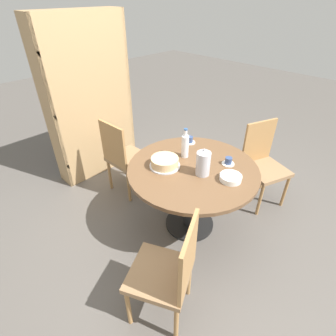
{
  "coord_description": "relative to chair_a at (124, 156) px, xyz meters",
  "views": [
    {
      "loc": [
        -1.58,
        -1.26,
        2.1
      ],
      "look_at": [
        0.0,
        0.33,
        0.58
      ],
      "focal_mm": 28.0,
      "sensor_mm": 36.0,
      "label": 1
    }
  ],
  "objects": [
    {
      "name": "chair_c",
      "position": [
        1.02,
        -1.21,
        0.0
      ],
      "size": [
        0.54,
        0.54,
        0.95
      ],
      "rotation": [
        0.0,
        0.0,
        5.92
      ],
      "color": "#A87A47",
      "rests_on": "ground_plane"
    },
    {
      "name": "coffee_pot",
      "position": [
        0.1,
        -1.06,
        0.36
      ],
      "size": [
        0.13,
        0.13,
        0.26
      ],
      "color": "silver",
      "rests_on": "dining_table"
    },
    {
      "name": "bookshelf",
      "position": [
        0.05,
        0.68,
        0.46
      ],
      "size": [
        1.07,
        0.28,
        1.95
      ],
      "rotation": [
        0.0,
        0.0,
        3.14
      ],
      "color": "tan",
      "rests_on": "ground_plane"
    },
    {
      "name": "water_bottle",
      "position": [
        0.21,
        -0.75,
        0.36
      ],
      "size": [
        0.07,
        0.07,
        0.3
      ],
      "color": "silver",
      "rests_on": "dining_table"
    },
    {
      "name": "cup_b",
      "position": [
        0.45,
        -0.6,
        0.27
      ],
      "size": [
        0.12,
        0.12,
        0.07
      ],
      "color": "silver",
      "rests_on": "dining_table"
    },
    {
      "name": "chair_b",
      "position": [
        -0.7,
        -1.43,
        0.0
      ],
      "size": [
        0.57,
        0.57,
        0.95
      ],
      "rotation": [
        0.0,
        0.0,
        3.61
      ],
      "color": "#A87A47",
      "rests_on": "ground_plane"
    },
    {
      "name": "cake_main",
      "position": [
        -0.06,
        -0.74,
        0.28
      ],
      "size": [
        0.29,
        0.29,
        0.09
      ],
      "color": "silver",
      "rests_on": "dining_table"
    },
    {
      "name": "cup_a",
      "position": [
        0.39,
        -1.14,
        0.27
      ],
      "size": [
        0.12,
        0.12,
        0.07
      ],
      "color": "silver",
      "rests_on": "dining_table"
    },
    {
      "name": "ground_plane",
      "position": [
        0.11,
        -0.94,
        -0.5
      ],
      "size": [
        14.0,
        14.0,
        0.0
      ],
      "primitive_type": "plane",
      "color": "#56514C"
    },
    {
      "name": "chair_a",
      "position": [
        0.0,
        0.0,
        0.0
      ],
      "size": [
        0.44,
        0.44,
        0.95
      ],
      "rotation": [
        0.0,
        0.0,
        1.62
      ],
      "color": "#A87A47",
      "rests_on": "ground_plane"
    },
    {
      "name": "dining_table",
      "position": [
        0.11,
        -0.94,
        0.08
      ],
      "size": [
        1.22,
        1.22,
        0.74
      ],
      "color": "black",
      "rests_on": "ground_plane"
    },
    {
      "name": "plate_stack",
      "position": [
        0.19,
        -1.3,
        0.26
      ],
      "size": [
        0.19,
        0.19,
        0.05
      ],
      "color": "white",
      "rests_on": "dining_table"
    }
  ]
}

